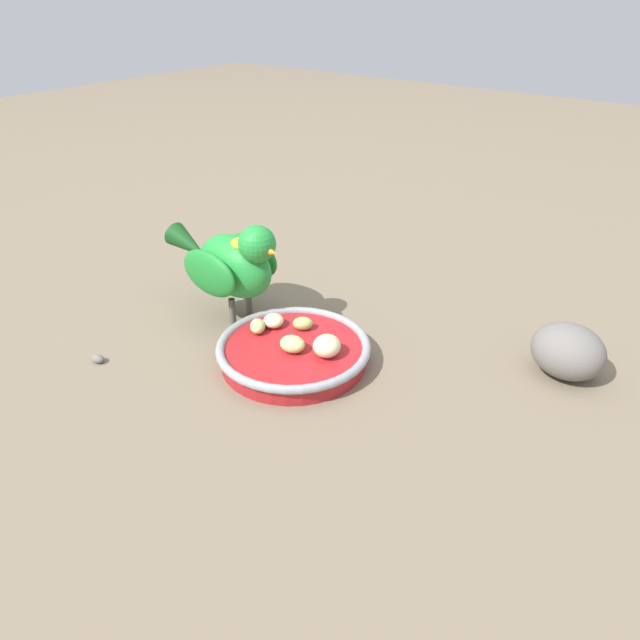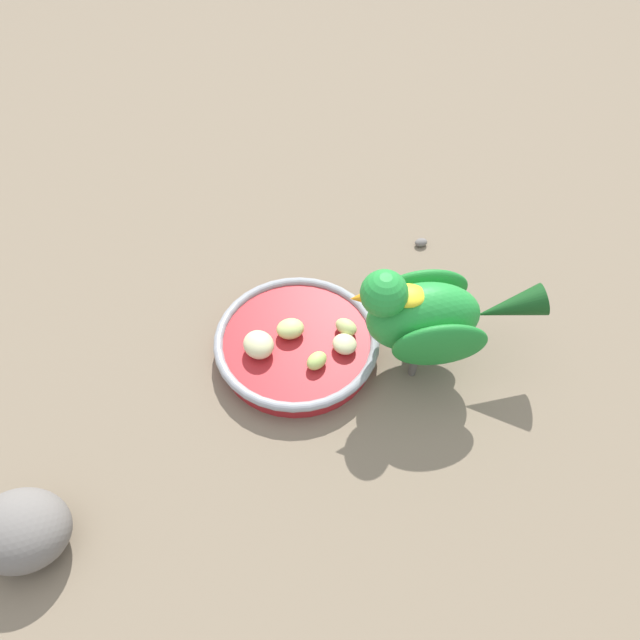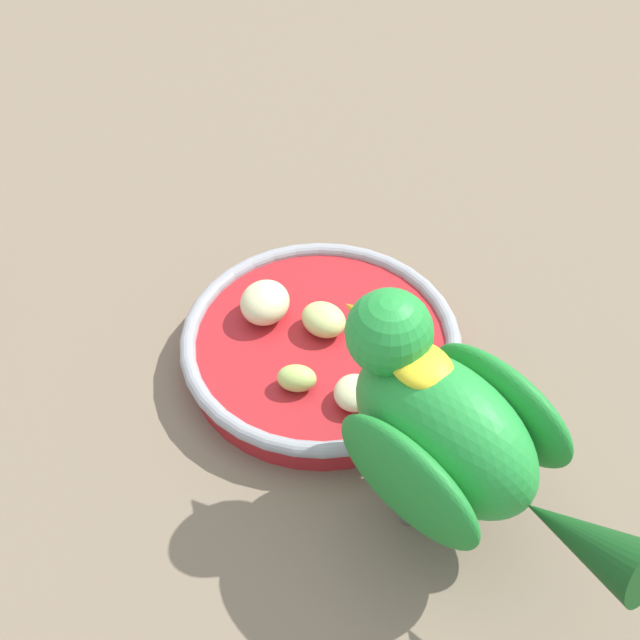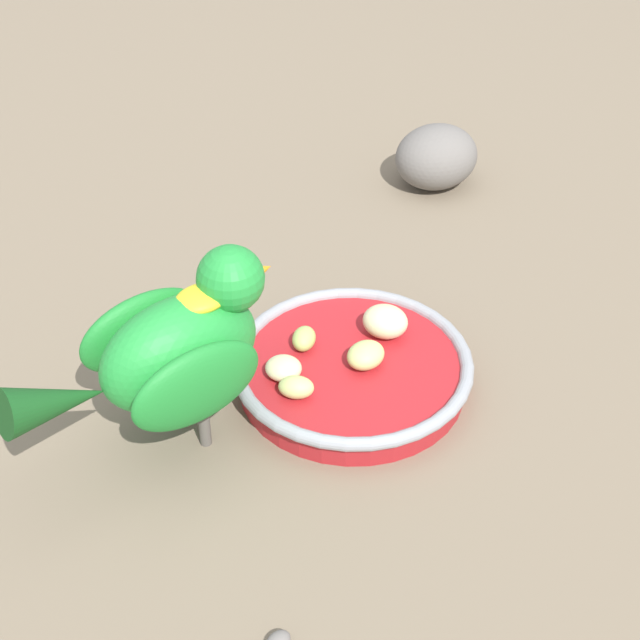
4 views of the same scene
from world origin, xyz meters
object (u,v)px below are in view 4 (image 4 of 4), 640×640
feeding_bowl (355,368)px  rock_large (436,157)px  apple_piece_3 (369,357)px  apple_piece_1 (296,387)px  apple_piece_0 (385,321)px  apple_piece_4 (283,368)px  parrot (174,349)px  apple_piece_2 (304,339)px

feeding_bowl → rock_large: (0.17, -0.27, 0.02)m
rock_large → apple_piece_3: bearing=124.9°
feeding_bowl → rock_large: bearing=-57.1°
feeding_bowl → apple_piece_3: (-0.01, -0.00, 0.02)m
apple_piece_1 → apple_piece_0: bearing=-84.2°
apple_piece_0 → rock_large: size_ratio=0.42×
apple_piece_4 → feeding_bowl: bearing=-112.3°
apple_piece_1 → parrot: parrot is taller
parrot → rock_large: bearing=22.2°
apple_piece_3 → rock_large: size_ratio=0.36×
feeding_bowl → apple_piece_3: 0.02m
apple_piece_0 → apple_piece_3: 0.04m
apple_piece_2 → apple_piece_4: same height
apple_piece_3 → rock_large: (0.18, -0.26, -0.00)m
apple_piece_4 → apple_piece_1: bearing=164.1°
apple_piece_1 → rock_large: rock_large is taller
apple_piece_2 → rock_large: size_ratio=0.29×
parrot → apple_piece_0: bearing=-5.6°
apple_piece_0 → apple_piece_3: apple_piece_0 is taller
feeding_bowl → apple_piece_4: bearing=67.7°
apple_piece_3 → apple_piece_4: bearing=58.9°
apple_piece_4 → rock_large: 0.35m
rock_large → apple_piece_2: bearing=115.1°
feeding_bowl → apple_piece_0: bearing=-77.0°
apple_piece_0 → apple_piece_4: (0.01, 0.09, -0.00)m
apple_piece_4 → rock_large: rock_large is taller
apple_piece_2 → rock_large: rock_large is taller
apple_piece_0 → rock_large: (0.16, -0.23, -0.00)m
apple_piece_0 → apple_piece_2: size_ratio=1.45×
apple_piece_1 → parrot: size_ratio=0.13×
apple_piece_2 → feeding_bowl: bearing=-153.5°
apple_piece_1 → rock_large: 0.37m
apple_piece_0 → apple_piece_1: (-0.01, 0.10, -0.00)m
apple_piece_1 → parrot: bearing=62.8°
feeding_bowl → parrot: size_ratio=0.89×
apple_piece_0 → apple_piece_1: 0.10m
apple_piece_4 → parrot: parrot is taller
feeding_bowl → apple_piece_4: size_ratio=6.72×
apple_piece_3 → apple_piece_2: bearing=23.4°
feeding_bowl → apple_piece_4: (0.02, 0.05, 0.02)m
feeding_bowl → apple_piece_1: 0.06m
apple_piece_4 → rock_large: size_ratio=0.32×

